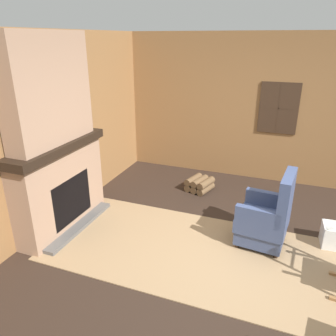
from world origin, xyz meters
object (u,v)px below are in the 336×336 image
object	(u,v)px
oil_lamp_vase	(41,140)
storage_case	(59,134)
armchair	(267,219)
firewood_stack	(200,184)

from	to	relation	value
oil_lamp_vase	storage_case	size ratio (longest dim) A/B	0.94
oil_lamp_vase	storage_case	world-z (taller)	oil_lamp_vase
armchair	firewood_stack	bearing A→B (deg)	-39.70
armchair	oil_lamp_vase	size ratio (longest dim) A/B	4.29
oil_lamp_vase	storage_case	distance (m)	0.35
firewood_stack	storage_case	xyz separation A→B (m)	(-1.53, -1.62, 1.19)
armchair	storage_case	bearing A→B (deg)	13.73
storage_case	oil_lamp_vase	bearing A→B (deg)	-90.02
firewood_stack	storage_case	world-z (taller)	storage_case
storage_case	armchair	bearing A→B (deg)	7.86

